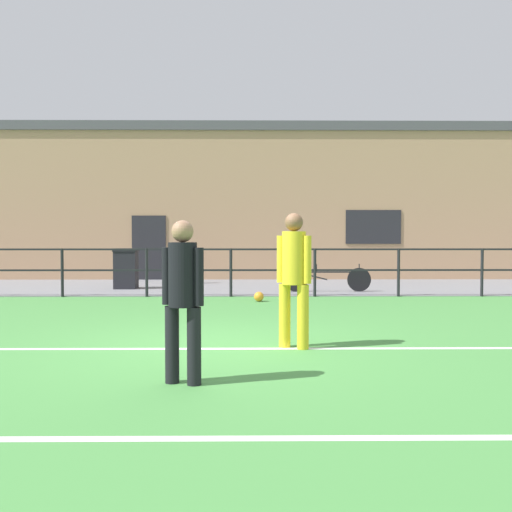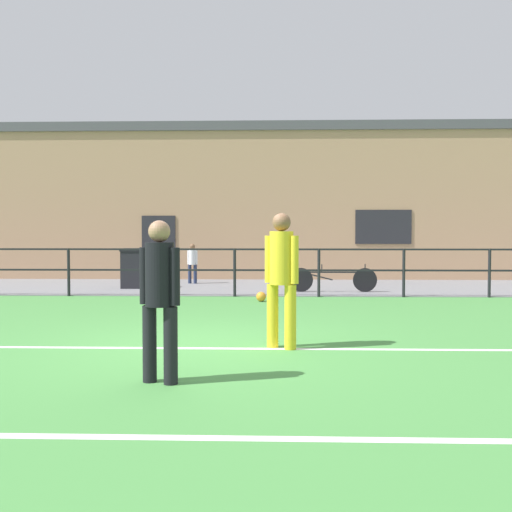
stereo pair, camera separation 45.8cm
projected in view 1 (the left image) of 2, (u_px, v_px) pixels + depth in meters
ground at (215, 347)px, 7.54m from camera, size 60.00×44.00×0.04m
field_line_touchline at (214, 349)px, 7.32m from camera, size 36.00×0.11×0.00m
field_line_hash at (186, 439)px, 4.09m from camera, size 36.00×0.11×0.00m
pavement_strip at (234, 287)px, 16.03m from camera, size 48.00×5.00×0.02m
perimeter_fence at (231, 265)px, 13.51m from camera, size 36.07×0.07×1.15m
clubhouse_facade at (237, 203)px, 19.64m from camera, size 28.00×2.56×5.16m
player_goalkeeper at (183, 291)px, 5.57m from camera, size 0.42×0.28×1.61m
player_striker at (294, 272)px, 7.34m from camera, size 0.43×0.31×1.75m
soccer_ball_match at (259, 297)px, 12.54m from camera, size 0.22×0.22×0.22m
spectator_child at (184, 261)px, 16.91m from camera, size 0.32×0.21×1.19m
bicycle_parked_1 at (327, 279)px, 14.55m from camera, size 2.23×0.04×0.71m
trash_bin_0 at (126, 268)px, 15.36m from camera, size 0.62×0.53×1.08m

